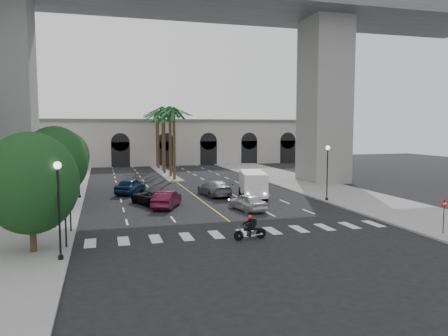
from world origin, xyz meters
TOP-DOWN VIEW (x-y plane):
  - ground at (0.00, 0.00)m, footprint 140.00×140.00m
  - sidewalk_left at (-15.00, 15.00)m, footprint 8.00×100.00m
  - sidewalk_right at (15.00, 15.00)m, footprint 8.00×100.00m
  - median at (0.00, 38.00)m, footprint 2.00×24.00m
  - pier_building at (0.00, 55.00)m, footprint 71.00×10.50m
  - bridge at (3.42, 22.00)m, footprint 75.00×13.00m
  - palm_a at (0.00, 28.00)m, footprint 3.20×3.20m
  - palm_b at (0.10, 32.00)m, footprint 3.20×3.20m
  - palm_c at (-0.20, 36.00)m, footprint 3.20×3.20m
  - palm_d at (0.15, 40.00)m, footprint 3.20×3.20m
  - palm_e at (-0.10, 44.00)m, footprint 3.20×3.20m
  - palm_f at (0.20, 48.00)m, footprint 3.20×3.20m
  - street_tree_near at (-13.00, -3.00)m, footprint 5.20×5.20m
  - street_tree_mid at (-13.00, 10.00)m, footprint 5.44×5.44m
  - street_tree_far at (-13.00, 22.00)m, footprint 5.04×5.04m
  - lamp_post_left_near at (-11.40, -5.00)m, footprint 0.40×0.40m
  - lamp_post_left_far at (-11.40, 16.00)m, footprint 0.40×0.40m
  - lamp_post_right at (11.40, 8.00)m, footprint 0.40×0.40m
  - traffic_signal_near at (-11.30, -2.50)m, footprint 0.25×0.18m
  - traffic_signal_far at (-11.30, 1.50)m, footprint 0.25×0.18m
  - motorcycle_rider at (-0.18, -3.30)m, footprint 2.19×0.59m
  - car_a at (2.70, 5.88)m, footprint 2.62×4.60m
  - car_b at (-3.77, 8.91)m, footprint 3.32×4.91m
  - car_c at (-4.91, 11.04)m, footprint 3.99×5.38m
  - car_d at (1.95, 14.30)m, footprint 2.89×5.79m
  - car_e at (-6.36, 18.06)m, footprint 3.89×5.38m
  - cargo_van at (5.42, 12.22)m, footprint 3.58×6.47m
  - pedestrian_a at (-12.59, 2.77)m, footprint 0.85×0.73m
  - pedestrian_b at (-14.21, 6.13)m, footprint 1.05×0.99m
  - do_not_enter_sign at (12.24, -5.85)m, footprint 0.57×0.23m

SIDE VIEW (x-z plane):
  - ground at x=0.00m, z-range 0.00..0.00m
  - sidewalk_left at x=-15.00m, z-range 0.00..0.15m
  - sidewalk_right at x=15.00m, z-range 0.00..0.15m
  - median at x=0.00m, z-range 0.00..0.20m
  - car_c at x=-4.91m, z-range 0.00..1.36m
  - motorcycle_rider at x=-0.18m, z-range -0.08..1.51m
  - car_a at x=2.70m, z-range 0.00..1.47m
  - car_b at x=-3.77m, z-range 0.00..1.53m
  - car_d at x=1.95m, z-range 0.00..1.62m
  - car_e at x=-6.36m, z-range 0.00..1.70m
  - pedestrian_b at x=-14.21m, z-range 0.15..1.88m
  - pedestrian_a at x=-12.59m, z-range 0.15..2.13m
  - cargo_van at x=5.42m, z-range 0.15..2.75m
  - do_not_enter_sign at x=12.24m, z-range 0.55..2.99m
  - traffic_signal_near at x=-11.30m, z-range 0.69..4.34m
  - traffic_signal_far at x=-11.30m, z-range 0.69..4.34m
  - lamp_post_left_near at x=-11.40m, z-range 0.55..5.90m
  - lamp_post_left_far at x=-11.40m, z-range 0.55..5.90m
  - lamp_post_right at x=11.40m, z-range 0.55..5.90m
  - street_tree_far at x=-13.00m, z-range 0.56..7.24m
  - street_tree_near at x=-13.00m, z-range 0.58..7.47m
  - street_tree_mid at x=-13.00m, z-range 0.61..7.81m
  - pier_building at x=0.00m, z-range 0.02..8.52m
  - palm_c at x=-0.20m, z-range 3.86..13.96m
  - palm_a at x=0.00m, z-range 3.95..14.25m
  - palm_e at x=-0.10m, z-range 3.99..14.39m
  - palm_b at x=0.10m, z-range 4.07..14.67m
  - palm_f at x=0.20m, z-range 4.11..14.81m
  - palm_d at x=0.15m, z-range 4.20..15.10m
  - bridge at x=3.42m, z-range 5.51..31.51m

